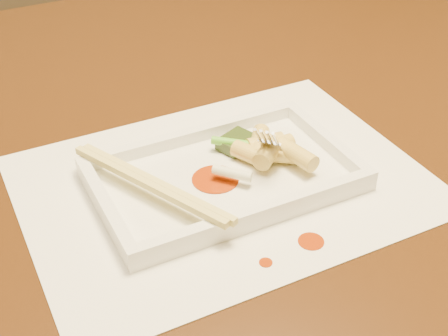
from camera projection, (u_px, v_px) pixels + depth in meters
name	position (u px, v px, depth m)	size (l,w,h in m)	color
table	(137.00, 203.00, 0.77)	(1.40, 0.90, 0.75)	black
placemat	(224.00, 183.00, 0.64)	(0.40, 0.30, 0.00)	white
sauce_splatter_a	(311.00, 241.00, 0.56)	(0.02, 0.02, 0.00)	#992C04
sauce_splatter_b	(266.00, 262.00, 0.54)	(0.01, 0.01, 0.00)	#992C04
plate_base	(224.00, 179.00, 0.63)	(0.26, 0.16, 0.01)	white
plate_rim_far	(193.00, 135.00, 0.68)	(0.26, 0.01, 0.01)	white
plate_rim_near	(260.00, 213.00, 0.57)	(0.26, 0.01, 0.01)	white
plate_rim_left	(105.00, 206.00, 0.58)	(0.01, 0.14, 0.01)	white
plate_rim_right	(327.00, 140.00, 0.67)	(0.01, 0.14, 0.01)	white
veg_piece	(236.00, 142.00, 0.67)	(0.04, 0.03, 0.01)	black
scallion_white	(232.00, 173.00, 0.61)	(0.01, 0.01, 0.04)	#EAEACC
scallion_green	(251.00, 145.00, 0.65)	(0.01, 0.01, 0.09)	#48A71B
chopstick_a	(147.00, 184.00, 0.59)	(0.01, 0.19, 0.01)	#D5C56A
chopstick_b	(155.00, 182.00, 0.59)	(0.01, 0.19, 0.01)	#D5C56A
fork	(278.00, 89.00, 0.63)	(0.09, 0.10, 0.14)	silver
sauce_blob_0	(215.00, 179.00, 0.62)	(0.05, 0.05, 0.00)	#992C04
rice_cake_0	(265.00, 144.00, 0.66)	(0.02, 0.02, 0.04)	#E1D169
rice_cake_1	(259.00, 144.00, 0.66)	(0.02, 0.02, 0.05)	#E1D169
rice_cake_2	(297.00, 155.00, 0.63)	(0.02, 0.02, 0.05)	#E1D169
rice_cake_3	(252.00, 155.00, 0.64)	(0.02, 0.02, 0.04)	#E1D169
rice_cake_4	(280.00, 154.00, 0.64)	(0.02, 0.02, 0.04)	#E1D169
rice_cake_5	(268.00, 153.00, 0.63)	(0.02, 0.02, 0.04)	#E1D169
rice_cake_6	(274.00, 147.00, 0.65)	(0.02, 0.02, 0.04)	#E1D169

